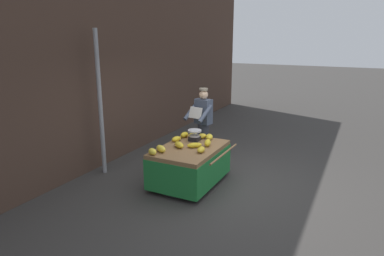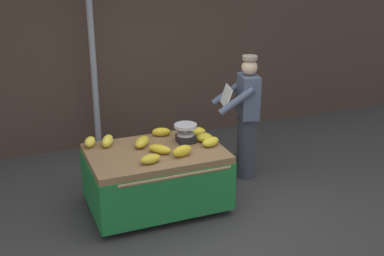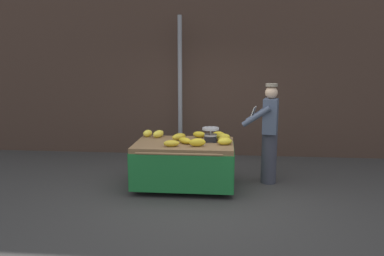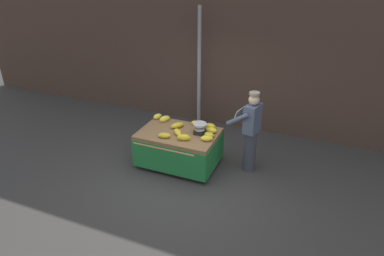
% 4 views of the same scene
% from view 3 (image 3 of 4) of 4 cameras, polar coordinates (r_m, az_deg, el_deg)
% --- Properties ---
extents(ground_plane, '(60.00, 60.00, 0.00)m').
position_cam_3_polar(ground_plane, '(5.74, 1.61, -10.91)').
color(ground_plane, '#383533').
extents(back_wall, '(16.00, 0.24, 4.32)m').
position_cam_3_polar(back_wall, '(8.24, 3.01, 10.79)').
color(back_wall, '#473328').
rests_on(back_wall, ground).
extents(street_pole, '(0.09, 0.09, 3.02)m').
position_cam_3_polar(street_pole, '(7.87, -1.86, 6.10)').
color(street_pole, gray).
rests_on(street_pole, ground).
extents(banana_cart, '(1.63, 1.29, 0.77)m').
position_cam_3_polar(banana_cart, '(6.10, -1.19, -4.16)').
color(banana_cart, olive).
rests_on(banana_cart, ground).
extents(weighing_scale, '(0.28, 0.28, 0.23)m').
position_cam_3_polar(weighing_scale, '(6.10, 2.89, -1.02)').
color(weighing_scale, black).
rests_on(weighing_scale, banana_cart).
extents(banana_bunch_0, '(0.29, 0.31, 0.10)m').
position_cam_3_polar(banana_bunch_0, '(5.95, -1.07, -1.96)').
color(banana_bunch_0, gold).
rests_on(banana_bunch_0, banana_cart).
extents(banana_bunch_1, '(0.28, 0.23, 0.11)m').
position_cam_3_polar(banana_bunch_1, '(5.88, 5.11, -2.08)').
color(banana_bunch_1, yellow).
rests_on(banana_bunch_1, banana_cart).
extents(banana_bunch_2, '(0.23, 0.16, 0.12)m').
position_cam_3_polar(banana_bunch_2, '(6.41, 4.13, -1.04)').
color(banana_bunch_2, gold).
rests_on(banana_bunch_2, banana_cart).
extents(banana_bunch_3, '(0.29, 0.32, 0.11)m').
position_cam_3_polar(banana_bunch_3, '(6.22, -2.03, -1.36)').
color(banana_bunch_3, gold).
rests_on(banana_bunch_3, banana_cart).
extents(banana_bunch_4, '(0.28, 0.19, 0.13)m').
position_cam_3_polar(banana_bunch_4, '(5.75, 0.85, -2.23)').
color(banana_bunch_4, gold).
rests_on(banana_bunch_4, banana_cart).
extents(banana_bunch_5, '(0.26, 0.16, 0.11)m').
position_cam_3_polar(banana_bunch_5, '(6.24, 4.76, -1.36)').
color(banana_bunch_5, yellow).
rests_on(banana_bunch_5, banana_cart).
extents(banana_bunch_6, '(0.26, 0.18, 0.11)m').
position_cam_3_polar(banana_bunch_6, '(6.43, 1.13, -1.01)').
color(banana_bunch_6, gold).
rests_on(banana_bunch_6, banana_cart).
extents(banana_bunch_7, '(0.23, 0.29, 0.13)m').
position_cam_3_polar(banana_bunch_7, '(6.45, -5.21, -0.91)').
color(banana_bunch_7, yellow).
rests_on(banana_bunch_7, banana_cart).
extents(banana_bunch_8, '(0.20, 0.24, 0.12)m').
position_cam_3_polar(banana_bunch_8, '(6.55, -6.87, -0.82)').
color(banana_bunch_8, yellow).
rests_on(banana_bunch_8, banana_cart).
extents(banana_bunch_9, '(0.27, 0.19, 0.10)m').
position_cam_3_polar(banana_bunch_9, '(5.75, -3.19, -2.38)').
color(banana_bunch_9, gold).
rests_on(banana_bunch_9, banana_cart).
extents(banana_bunch_10, '(0.23, 0.20, 0.10)m').
position_cam_3_polar(banana_bunch_10, '(6.04, 5.00, -1.78)').
color(banana_bunch_10, gold).
rests_on(banana_bunch_10, banana_cart).
extents(vendor_person, '(0.65, 0.60, 1.71)m').
position_cam_3_polar(vendor_person, '(6.40, 11.81, -0.77)').
color(vendor_person, '#383842').
rests_on(vendor_person, ground).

